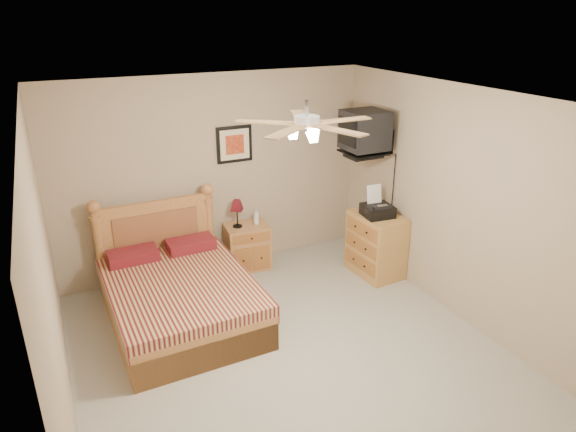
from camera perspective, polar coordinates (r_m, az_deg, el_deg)
name	(u,v)px	position (r m, az deg, el deg)	size (l,w,h in m)	color
floor	(294,359)	(5.22, 0.66, -15.59)	(4.50, 4.50, 0.00)	#A09D91
ceiling	(295,102)	(4.19, 0.81, 12.59)	(4.00, 4.50, 0.04)	white
wall_back	(215,175)	(6.53, -8.15, 4.53)	(4.00, 0.04, 2.50)	tan
wall_front	(486,408)	(3.05, 21.13, -19.25)	(4.00, 0.04, 2.50)	tan
wall_left	(50,294)	(4.18, -24.90, -7.86)	(0.04, 4.50, 2.50)	tan
wall_right	(465,208)	(5.68, 19.09, 0.83)	(0.04, 4.50, 2.50)	tan
bed	(179,272)	(5.57, -12.06, -6.12)	(1.43, 1.88, 1.22)	#A86332
nightstand	(248,246)	(6.75, -4.52, -3.38)	(0.55, 0.41, 0.60)	#AD6B43
table_lamp	(237,213)	(6.53, -5.68, 0.29)	(0.20, 0.20, 0.37)	#530D18
lotion_bottle	(256,216)	(6.63, -3.54, -0.03)	(0.08, 0.08, 0.21)	white
framed_picture	(234,144)	(6.49, -5.98, 7.93)	(0.46, 0.04, 0.46)	black
dresser	(376,244)	(6.63, 9.77, -3.13)	(0.48, 0.69, 0.81)	#A26E33
fax_machine	(378,202)	(6.36, 9.98, 1.54)	(0.35, 0.37, 0.37)	black
magazine_lower	(362,207)	(6.64, 8.20, 0.96)	(0.22, 0.30, 0.03)	#B2A68D
magazine_upper	(364,205)	(6.64, 8.44, 1.17)	(0.20, 0.27, 0.02)	tan
wall_tv	(375,132)	(6.35, 9.65, 9.19)	(0.56, 0.46, 0.58)	black
ceiling_fan	(307,124)	(4.04, 2.08, 10.20)	(1.14, 1.14, 0.28)	silver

